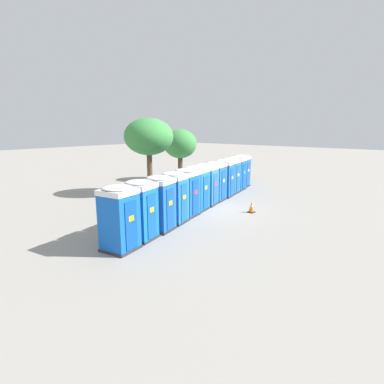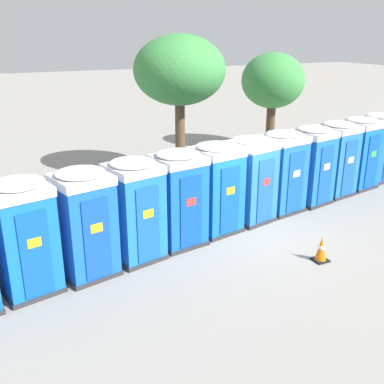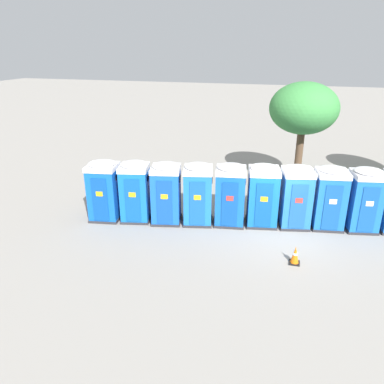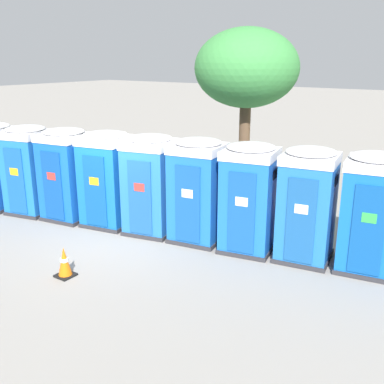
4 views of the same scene
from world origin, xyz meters
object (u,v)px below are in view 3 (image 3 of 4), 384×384
(portapotty_1, at_px, (135,191))
(portapotty_5, at_px, (263,195))
(portapotty_6, at_px, (296,196))
(portapotty_0, at_px, (104,190))
(street_tree_1, at_px, (304,109))
(traffic_cone, at_px, (295,255))
(portapotty_2, at_px, (166,193))
(portapotty_4, at_px, (230,194))
(portapotty_7, at_px, (329,197))
(portapotty_8, at_px, (364,199))
(portapotty_3, at_px, (198,194))

(portapotty_1, distance_m, portapotty_5, 5.24)
(portapotty_6, bearing_deg, portapotty_5, -170.04)
(portapotty_0, bearing_deg, street_tree_1, 39.99)
(traffic_cone, bearing_deg, portapotty_2, 160.08)
(portapotty_4, distance_m, traffic_cone, 3.79)
(portapotty_0, height_order, portapotty_6, same)
(portapotty_7, bearing_deg, portapotty_1, -169.23)
(portapotty_8, distance_m, traffic_cone, 4.29)
(portapotty_0, height_order, portapotty_3, same)
(portapotty_7, xyz_separation_m, traffic_cone, (-1.14, -3.22, -0.97))
(portapotty_6, height_order, traffic_cone, portapotty_6)
(portapotty_3, bearing_deg, portapotty_4, 12.10)
(portapotty_2, relative_size, portapotty_7, 1.00)
(portapotty_0, height_order, street_tree_1, street_tree_1)
(portapotty_2, relative_size, traffic_cone, 3.97)
(portapotty_2, bearing_deg, portapotty_7, 11.49)
(portapotty_5, xyz_separation_m, portapotty_6, (1.29, 0.23, 0.00))
(street_tree_1, bearing_deg, traffic_cone, -88.84)
(portapotty_4, bearing_deg, portapotty_6, 11.31)
(portapotty_0, xyz_separation_m, portapotty_8, (10.31, 1.91, 0.00))
(portapotty_1, distance_m, portapotty_6, 6.55)
(portapotty_2, bearing_deg, traffic_cone, -19.92)
(portapotty_6, relative_size, street_tree_1, 0.48)
(portapotty_7, bearing_deg, portapotty_0, -169.06)
(portapotty_8, xyz_separation_m, traffic_cone, (-2.44, -3.39, -0.97))
(portapotty_4, bearing_deg, street_tree_1, 65.00)
(portapotty_2, height_order, portapotty_5, same)
(portapotty_3, relative_size, portapotty_8, 1.00)
(portapotty_3, relative_size, portapotty_4, 1.00)
(portapotty_3, xyz_separation_m, portapotty_6, (3.85, 0.79, -0.00))
(portapotty_4, bearing_deg, traffic_cone, -42.14)
(portapotty_5, bearing_deg, portapotty_7, 10.38)
(portapotty_4, relative_size, portapotty_5, 1.00)
(portapotty_2, xyz_separation_m, portapotty_7, (6.42, 1.30, -0.00))
(portapotty_1, relative_size, portapotty_7, 1.00)
(portapotty_0, height_order, portapotty_7, same)
(portapotty_7, height_order, street_tree_1, street_tree_1)
(portapotty_5, xyz_separation_m, traffic_cone, (1.44, -2.75, -0.97))
(portapotty_5, xyz_separation_m, street_tree_1, (1.28, 5.19, 2.71))
(portapotty_3, height_order, portapotty_8, same)
(portapotty_5, relative_size, portapotty_8, 1.00)
(portapotty_6, xyz_separation_m, portapotty_8, (2.59, 0.42, 0.00))
(portapotty_6, distance_m, street_tree_1, 5.66)
(portapotty_3, relative_size, street_tree_1, 0.48)
(portapotty_8, relative_size, street_tree_1, 0.48)
(street_tree_1, bearing_deg, portapotty_8, -60.24)
(portapotty_2, xyz_separation_m, portapotty_3, (1.28, 0.27, 0.00))
(portapotty_8, xyz_separation_m, street_tree_1, (-2.60, 4.55, 2.71))
(portapotty_1, bearing_deg, portapotty_4, 10.39)
(portapotty_1, bearing_deg, street_tree_1, 43.95)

